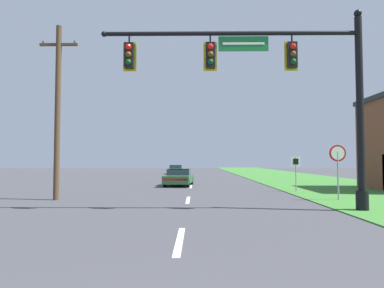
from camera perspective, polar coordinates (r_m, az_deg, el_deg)
grass_verge_right at (r=33.50m, az=18.38°, el=-5.71°), size 10.00×110.00×0.04m
road_center_line at (r=23.96m, az=-0.21°, el=-7.13°), size 0.16×34.80×0.01m
signal_mast at (r=13.26m, az=15.42°, el=9.51°), size 9.79×0.47×7.40m
car_ahead at (r=25.06m, az=-2.16°, el=-5.56°), size 2.12×4.48×1.19m
far_car at (r=46.58m, az=-2.71°, el=-4.26°), size 1.82×4.47×1.19m
stop_sign at (r=17.02m, az=23.12°, el=-2.43°), size 0.76×0.07×2.50m
route_sign_post at (r=20.84m, az=16.91°, el=-3.47°), size 0.55×0.06×2.03m
utility_pole_near at (r=17.34m, az=-21.49°, el=5.50°), size 1.80×0.26×8.23m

